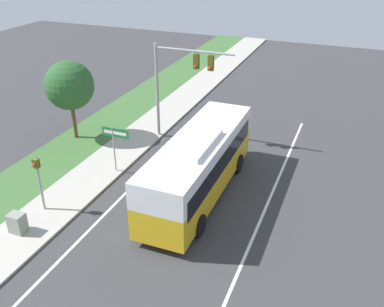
% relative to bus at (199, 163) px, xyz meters
% --- Properties ---
extents(ground_plane, '(80.00, 80.00, 0.00)m').
position_rel_bus_xyz_m(ground_plane, '(-0.04, -3.53, -1.93)').
color(ground_plane, '#38383A').
extents(sidewalk, '(2.80, 80.00, 0.12)m').
position_rel_bus_xyz_m(sidewalk, '(-6.24, -3.53, -1.87)').
color(sidewalk, '#ADA89E').
rests_on(sidewalk, ground_plane).
extents(grass_verge, '(3.60, 80.00, 0.10)m').
position_rel_bus_xyz_m(grass_verge, '(-9.44, -3.53, -1.88)').
color(grass_verge, '#3D6633').
rests_on(grass_verge, ground_plane).
extents(lane_divider_near, '(0.14, 30.00, 0.01)m').
position_rel_bus_xyz_m(lane_divider_near, '(-3.64, -3.53, -1.92)').
color(lane_divider_near, silver).
rests_on(lane_divider_near, ground_plane).
extents(lane_divider_far, '(0.14, 30.00, 0.01)m').
position_rel_bus_xyz_m(lane_divider_far, '(3.56, -3.53, -1.92)').
color(lane_divider_far, silver).
rests_on(lane_divider_far, ground_plane).
extents(bus, '(2.73, 10.06, 3.52)m').
position_rel_bus_xyz_m(bus, '(0.00, 0.00, 0.00)').
color(bus, gold).
rests_on(bus, ground_plane).
extents(signal_gantry, '(5.13, 0.41, 6.25)m').
position_rel_bus_xyz_m(signal_gantry, '(-3.57, 5.77, 2.48)').
color(signal_gantry, '#939399').
rests_on(signal_gantry, ground_plane).
extents(pedestrian_signal, '(0.28, 0.34, 2.90)m').
position_rel_bus_xyz_m(pedestrian_signal, '(-6.55, -4.18, 0.06)').
color(pedestrian_signal, '#939399').
rests_on(pedestrian_signal, ground_plane).
extents(street_sign, '(1.65, 0.08, 2.83)m').
position_rel_bus_xyz_m(street_sign, '(-5.14, 0.44, 0.16)').
color(street_sign, '#939399').
rests_on(street_sign, ground_plane).
extents(utility_cabinet, '(0.71, 0.57, 0.94)m').
position_rel_bus_xyz_m(utility_cabinet, '(-6.46, -6.08, -1.33)').
color(utility_cabinet, gray).
rests_on(utility_cabinet, sidewalk).
extents(roadside_tree, '(3.10, 3.10, 5.13)m').
position_rel_bus_xyz_m(roadside_tree, '(-10.03, 3.37, 1.75)').
color(roadside_tree, brown).
rests_on(roadside_tree, grass_verge).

